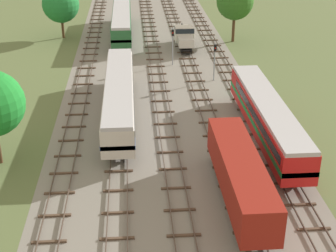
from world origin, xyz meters
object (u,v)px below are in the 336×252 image
at_px(diesel_railcar_centre_right_near, 267,116).
at_px(freight_boxcar_centre_nearest, 240,174).
at_px(passenger_coach_left_mid, 119,94).
at_px(passenger_coach_left_far, 122,20).
at_px(signal_post_mid, 215,57).
at_px(signal_post_near, 173,42).
at_px(shunter_loco_centre_midfar, 184,35).

bearing_deg(diesel_railcar_centre_right_near, freight_boxcar_centre_nearest, -114.91).
relative_size(freight_boxcar_centre_nearest, passenger_coach_left_mid, 0.64).
distance_m(passenger_coach_left_far, signal_post_mid, 24.59).
bearing_deg(signal_post_near, diesel_railcar_centre_right_near, -73.19).
bearing_deg(signal_post_near, shunter_loco_centre_midfar, 73.37).
bearing_deg(shunter_loco_centre_midfar, signal_post_near, -106.63).
bearing_deg(passenger_coach_left_mid, freight_boxcar_centre_nearest, -60.46).
xyz_separation_m(freight_boxcar_centre_nearest, passenger_coach_left_far, (-9.21, 48.09, 0.16)).
height_order(diesel_railcar_centre_right_near, passenger_coach_left_mid, same).
relative_size(freight_boxcar_centre_nearest, diesel_railcar_centre_right_near, 0.68).
xyz_separation_m(freight_boxcar_centre_nearest, passenger_coach_left_mid, (-9.21, 16.26, 0.16)).
bearing_deg(signal_post_mid, diesel_railcar_centre_right_near, -82.04).
bearing_deg(passenger_coach_left_far, signal_post_mid, -62.10).
xyz_separation_m(freight_boxcar_centre_nearest, diesel_railcar_centre_right_near, (4.60, 9.89, 0.15)).
height_order(passenger_coach_left_far, signal_post_mid, signal_post_mid).
height_order(passenger_coach_left_mid, signal_post_near, signal_post_near).
height_order(freight_boxcar_centre_nearest, passenger_coach_left_far, passenger_coach_left_far).
bearing_deg(diesel_railcar_centre_right_near, shunter_loco_centre_midfar, 98.57).
bearing_deg(diesel_railcar_centre_right_near, signal_post_mid, 97.96).
bearing_deg(signal_post_mid, passenger_coach_left_far, 117.90).
relative_size(freight_boxcar_centre_nearest, signal_post_near, 2.80).
height_order(diesel_railcar_centre_right_near, signal_post_near, signal_post_near).
bearing_deg(shunter_loco_centre_midfar, diesel_railcar_centre_right_near, -81.43).
relative_size(freight_boxcar_centre_nearest, shunter_loco_centre_midfar, 1.65).
distance_m(freight_boxcar_centre_nearest, diesel_railcar_centre_right_near, 10.91).
bearing_deg(signal_post_near, passenger_coach_left_mid, -112.72).
relative_size(shunter_loco_centre_midfar, passenger_coach_left_far, 0.38).
relative_size(diesel_railcar_centre_right_near, shunter_loco_centre_midfar, 2.42).
xyz_separation_m(diesel_railcar_centre_right_near, passenger_coach_left_mid, (-13.81, 6.36, 0.02)).
distance_m(shunter_loco_centre_midfar, signal_post_mid, 14.31).
bearing_deg(passenger_coach_left_mid, passenger_coach_left_far, 90.00).
bearing_deg(signal_post_near, signal_post_mid, -54.20).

